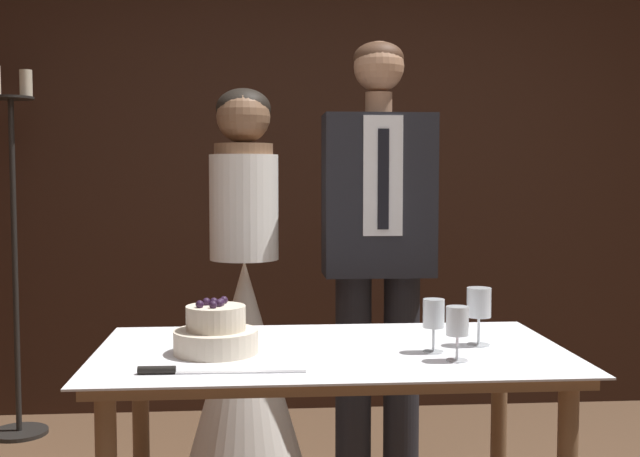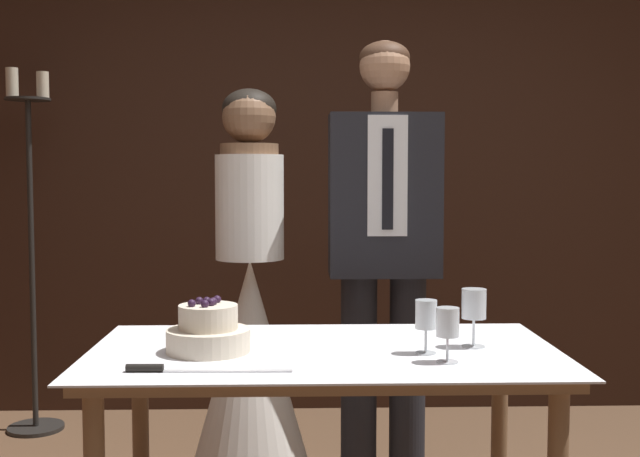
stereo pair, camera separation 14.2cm
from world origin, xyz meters
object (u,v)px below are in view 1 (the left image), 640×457
Objects in this scene: cake_table at (331,378)px; tiered_cake at (216,333)px; groom at (378,238)px; wine_glass_far at (434,316)px; bride at (245,342)px; candle_stand at (15,264)px; cake_knife at (189,371)px; wine_glass_middle at (457,324)px; wine_glass_near at (479,304)px.

tiered_cake is at bearing -175.75° from cake_table.
wine_glass_far is at bearing -88.65° from groom.
bride is 1.40m from candle_stand.
cake_knife is at bearing -164.19° from wine_glass_far.
candle_stand is at bearing 119.17° from cake_knife.
wine_glass_far reaches higher than wine_glass_middle.
wine_glass_middle is at bearing -46.19° from candle_stand.
candle_stand is (-1.42, 1.65, 0.18)m from cake_table.
wine_glass_far is 2.43m from candle_stand.
candle_stand is (-1.69, 0.77, -0.18)m from groom.
wine_glass_far is (0.70, 0.20, 0.10)m from cake_knife.
cake_table is at bearing 4.25° from tiered_cake.
tiered_cake is at bearing -94.43° from bride.
wine_glass_middle is at bearing -86.51° from groom.
cake_knife is at bearing -173.49° from wine_glass_middle.
wine_glass_far is (-0.16, -0.08, -0.02)m from wine_glass_near.
candle_stand is (-1.87, 1.63, -0.04)m from wine_glass_near.
tiered_cake is at bearing -57.45° from candle_stand.
candle_stand reaches higher than cake_table.
cake_table is 0.93m from bride.
candle_stand is at bearing 130.63° from cake_table.
cake_table is 0.78× the size of candle_stand.
wine_glass_middle is 0.98× the size of wine_glass_far.
cake_table is 0.36m from wine_glass_far.
cake_table is 2.18m from candle_stand.
wine_glass_far is at bearing -58.94° from bride.
groom is (-0.18, 0.87, 0.14)m from wine_glass_near.
cake_table is 0.51m from wine_glass_near.
groom is (-0.07, 1.07, 0.16)m from wine_glass_middle.
cake_table is 5.65× the size of tiered_cake.
bride is at bearing 107.28° from cake_table.
bride is (-0.57, 0.95, -0.27)m from wine_glass_far.
tiered_cake reaches higher than cake_knife.
cake_table is 8.84× the size of wine_glass_far.
groom is (-0.02, 0.95, 0.16)m from wine_glass_far.
candle_stand is at bearing 134.94° from wine_glass_far.
groom is at bearing 55.68° from tiered_cake.
cake_table is 7.87× the size of wine_glass_near.
tiered_cake is at bearing 176.35° from wine_glass_far.
wine_glass_middle is at bearing -120.72° from wine_glass_near.
cake_knife is 0.92m from wine_glass_near.
bride is at bearing 130.22° from wine_glass_near.
bride is at bearing 84.96° from cake_knife.
groom is at bearing -0.07° from bride.
groom reaches higher than candle_stand.
candle_stand is at bearing 122.55° from tiered_cake.
candle_stand is at bearing 155.63° from groom.
bride is (-0.28, 0.89, -0.07)m from cake_table.
groom is 1.87m from candle_stand.
wine_glass_near is at bearing 3.09° from tiered_cake.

